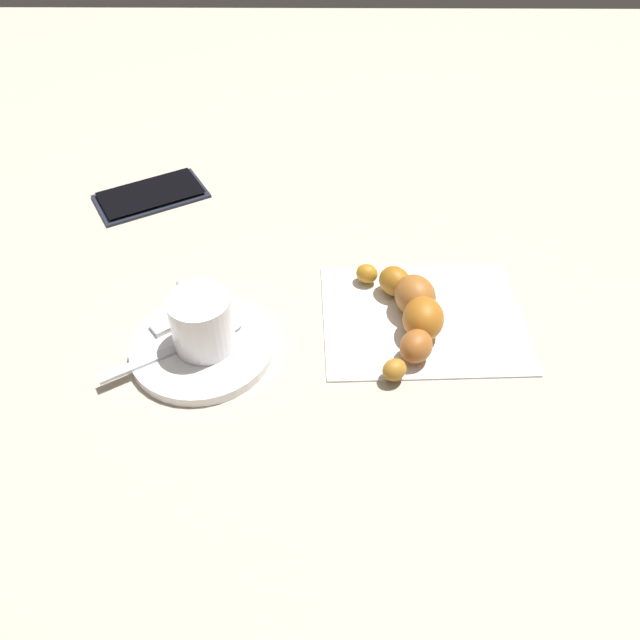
# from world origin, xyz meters

# --- Properties ---
(ground_plane) EXTENTS (1.80, 1.80, 0.00)m
(ground_plane) POSITION_xyz_m (0.00, 0.00, 0.00)
(ground_plane) COLOR #B2A792
(saucer) EXTENTS (0.13, 0.13, 0.01)m
(saucer) POSITION_xyz_m (-0.11, -0.03, 0.01)
(saucer) COLOR white
(saucer) RESTS_ON ground
(espresso_cup) EXTENTS (0.06, 0.08, 0.06)m
(espresso_cup) POSITION_xyz_m (-0.11, -0.03, 0.04)
(espresso_cup) COLOR white
(espresso_cup) RESTS_ON saucer
(teaspoon) EXTENTS (0.13, 0.09, 0.01)m
(teaspoon) POSITION_xyz_m (-0.12, -0.03, 0.01)
(teaspoon) COLOR silver
(teaspoon) RESTS_ON saucer
(sugar_packet) EXTENTS (0.06, 0.05, 0.01)m
(sugar_packet) POSITION_xyz_m (-0.14, -0.00, 0.01)
(sugar_packet) COLOR white
(sugar_packet) RESTS_ON saucer
(napkin) EXTENTS (0.20, 0.17, 0.00)m
(napkin) POSITION_xyz_m (0.10, 0.01, 0.00)
(napkin) COLOR white
(napkin) RESTS_ON ground
(croissant) EXTENTS (0.08, 0.16, 0.04)m
(croissant) POSITION_xyz_m (0.09, 0.01, 0.02)
(croissant) COLOR #A96F23
(croissant) RESTS_ON napkin
(cell_phone) EXTENTS (0.15, 0.13, 0.01)m
(cell_phone) POSITION_xyz_m (-0.21, 0.23, 0.00)
(cell_phone) COLOR #1C212F
(cell_phone) RESTS_ON ground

